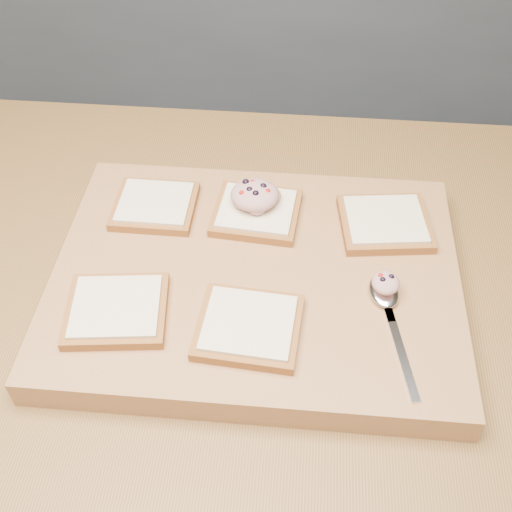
{
  "coord_description": "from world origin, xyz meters",
  "views": [
    {
      "loc": [
        -0.13,
        -0.54,
        1.53
      ],
      "look_at": [
        -0.18,
        -0.0,
        0.97
      ],
      "focal_mm": 45.0,
      "sensor_mm": 36.0,
      "label": 1
    }
  ],
  "objects_px": {
    "cutting_board": "(256,280)",
    "tuna_salad_dollop": "(255,195)",
    "bread_far_center": "(256,212)",
    "spoon": "(386,300)"
  },
  "relations": [
    {
      "from": "tuna_salad_dollop",
      "to": "spoon",
      "type": "relative_size",
      "value": 0.37
    },
    {
      "from": "cutting_board",
      "to": "spoon",
      "type": "bearing_deg",
      "value": -13.85
    },
    {
      "from": "cutting_board",
      "to": "bread_far_center",
      "type": "relative_size",
      "value": 4.19
    },
    {
      "from": "cutting_board",
      "to": "tuna_salad_dollop",
      "type": "height_order",
      "value": "tuna_salad_dollop"
    },
    {
      "from": "bread_far_center",
      "to": "tuna_salad_dollop",
      "type": "xyz_separation_m",
      "value": [
        -0.0,
        0.01,
        0.02
      ]
    },
    {
      "from": "cutting_board",
      "to": "tuna_salad_dollop",
      "type": "xyz_separation_m",
      "value": [
        -0.01,
        0.11,
        0.05
      ]
    },
    {
      "from": "bread_far_center",
      "to": "spoon",
      "type": "xyz_separation_m",
      "value": [
        0.17,
        -0.14,
        -0.0
      ]
    },
    {
      "from": "cutting_board",
      "to": "spoon",
      "type": "distance_m",
      "value": 0.17
    },
    {
      "from": "tuna_salad_dollop",
      "to": "bread_far_center",
      "type": "bearing_deg",
      "value": -69.68
    },
    {
      "from": "tuna_salad_dollop",
      "to": "cutting_board",
      "type": "bearing_deg",
      "value": -83.97
    }
  ]
}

